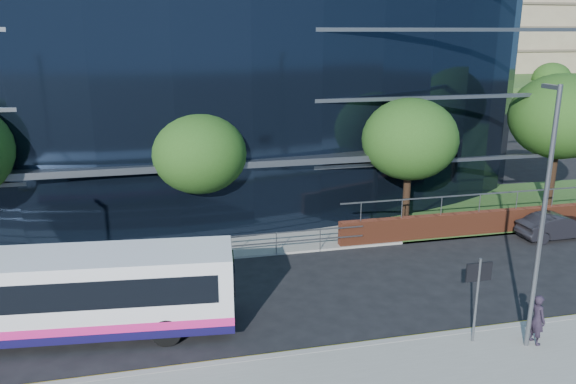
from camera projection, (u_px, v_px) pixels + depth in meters
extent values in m
plane|color=black|center=(321.00, 336.00, 18.22)|extent=(200.00, 200.00, 0.00)
cube|color=gray|center=(330.00, 350.00, 17.26)|extent=(80.00, 0.25, 0.16)
cube|color=gold|center=(328.00, 349.00, 17.47)|extent=(80.00, 0.08, 0.01)
cube|color=gold|center=(326.00, 346.00, 17.61)|extent=(80.00, 0.08, 0.01)
cube|color=gray|center=(139.00, 234.00, 27.21)|extent=(50.00, 8.00, 0.10)
cube|color=black|center=(165.00, 55.00, 37.62)|extent=(38.00, 16.00, 16.00)
cube|color=#595E66|center=(178.00, 166.00, 25.23)|extent=(22.00, 1.20, 0.30)
cube|color=slate|center=(84.00, 248.00, 22.75)|extent=(24.00, 0.05, 0.05)
cube|color=slate|center=(85.00, 259.00, 22.88)|extent=(24.00, 0.05, 0.05)
cylinder|color=slate|center=(85.00, 260.00, 22.89)|extent=(0.04, 0.04, 1.10)
cube|color=#2D511E|center=(431.00, 88.00, 77.03)|extent=(60.00, 42.00, 4.00)
cylinder|color=slate|center=(476.00, 301.00, 17.27)|extent=(0.08, 0.08, 2.80)
cube|color=black|center=(479.00, 272.00, 17.03)|extent=(0.85, 0.06, 0.60)
cylinder|color=black|center=(202.00, 212.00, 26.07)|extent=(0.36, 0.36, 2.86)
ellipsoid|color=#203F12|center=(200.00, 153.00, 25.30)|extent=(4.29, 4.29, 3.65)
cylinder|color=black|center=(406.00, 199.00, 27.74)|extent=(0.36, 0.36, 3.08)
ellipsoid|color=#203F12|center=(410.00, 139.00, 26.91)|extent=(4.62, 4.62, 3.93)
cylinder|color=black|center=(552.00, 179.00, 30.56)|extent=(0.36, 0.36, 3.52)
ellipsoid|color=#203F12|center=(560.00, 116.00, 29.61)|extent=(5.28, 5.28, 4.49)
cylinder|color=black|center=(431.00, 108.00, 60.44)|extent=(0.36, 0.36, 3.08)
ellipsoid|color=#203F12|center=(433.00, 80.00, 59.61)|extent=(4.62, 4.62, 3.93)
cylinder|color=black|center=(548.00, 103.00, 65.81)|extent=(0.36, 0.36, 2.86)
ellipsoid|color=#203F12|center=(551.00, 79.00, 65.04)|extent=(4.29, 4.29, 3.65)
cylinder|color=slate|center=(542.00, 224.00, 16.31)|extent=(0.14, 0.14, 8.00)
cube|color=slate|center=(552.00, 87.00, 15.56)|extent=(0.15, 0.70, 0.12)
cube|color=silver|center=(73.00, 291.00, 17.91)|extent=(10.35, 3.31, 2.45)
cube|color=#130E3D|center=(76.00, 321.00, 18.21)|extent=(10.38, 3.36, 0.28)
cube|color=#DF207B|center=(75.00, 314.00, 18.13)|extent=(10.38, 3.36, 0.28)
cube|color=black|center=(90.00, 280.00, 17.88)|extent=(8.33, 3.16, 0.92)
cylinder|color=black|center=(167.00, 332.00, 17.58)|extent=(0.95, 0.37, 0.92)
imported|color=black|center=(556.00, 226.00, 26.68)|extent=(3.75, 1.43, 1.22)
imported|color=black|center=(537.00, 319.00, 17.34)|extent=(0.44, 0.62, 1.62)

